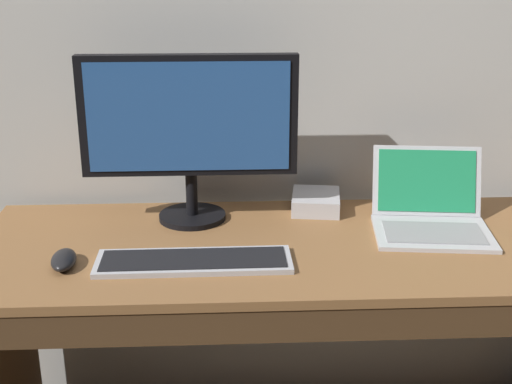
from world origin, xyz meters
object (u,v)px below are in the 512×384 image
at_px(external_monitor, 189,124).
at_px(computer_mouse, 64,260).
at_px(external_drive_box, 316,202).
at_px(wired_keyboard, 194,261).
at_px(laptop_silver, 431,215).

distance_m(external_monitor, computer_mouse, 0.48).
xyz_separation_m(external_monitor, external_drive_box, (0.35, 0.07, -0.25)).
bearing_deg(external_drive_box, wired_keyboard, -134.16).
relative_size(wired_keyboard, external_drive_box, 2.97).
height_order(computer_mouse, external_drive_box, external_drive_box).
distance_m(computer_mouse, external_drive_box, 0.73).
height_order(external_monitor, external_drive_box, external_monitor).
xyz_separation_m(external_monitor, computer_mouse, (-0.29, -0.27, -0.26)).
distance_m(laptop_silver, wired_keyboard, 0.66).
relative_size(external_monitor, external_drive_box, 3.63).
height_order(external_monitor, wired_keyboard, external_monitor).
bearing_deg(external_monitor, wired_keyboard, -86.97).
height_order(external_monitor, computer_mouse, external_monitor).
bearing_deg(computer_mouse, external_monitor, 37.98).
relative_size(laptop_silver, computer_mouse, 2.92).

